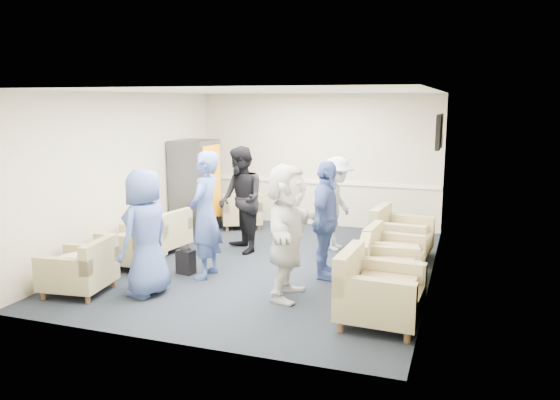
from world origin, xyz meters
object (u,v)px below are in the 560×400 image
(person_front_left, at_px, (145,233))
(armchair_corner, at_px, (242,212))
(armchair_right_midfar, at_px, (390,255))
(armchair_left_near, at_px, (82,270))
(person_mid_left, at_px, (205,215))
(person_back_right, at_px, (336,203))
(armchair_right_far, at_px, (398,236))
(person_mid_right, at_px, (326,220))
(person_back_left, at_px, (241,200))
(armchair_right_midnear, at_px, (385,272))
(armchair_left_far, at_px, (164,233))
(vending_machine, at_px, (196,186))
(armchair_right_near, at_px, (375,294))
(person_front_right, at_px, (287,232))
(armchair_left_mid, at_px, (135,246))

(person_front_left, bearing_deg, armchair_corner, -168.10)
(armchair_right_midfar, bearing_deg, armchair_left_near, 123.17)
(person_mid_left, xyz_separation_m, person_back_right, (1.45, 2.09, -0.12))
(armchair_right_far, relative_size, person_mid_right, 0.57)
(person_back_left, relative_size, person_back_right, 1.12)
(armchair_left_near, height_order, armchair_right_midnear, armchair_right_midnear)
(person_front_left, bearing_deg, person_back_left, 178.23)
(armchair_left_far, height_order, armchair_right_far, armchair_right_far)
(armchair_right_midnear, height_order, person_back_right, person_back_right)
(vending_machine, bearing_deg, armchair_right_midnear, -30.64)
(armchair_right_midfar, xyz_separation_m, armchair_corner, (-3.29, 2.16, -0.00))
(armchair_right_near, distance_m, armchair_right_far, 2.85)
(armchair_right_midfar, xyz_separation_m, person_back_right, (-1.11, 1.18, 0.50))
(armchair_right_near, distance_m, vending_machine, 5.34)
(armchair_left_near, height_order, armchair_right_midfar, armchair_left_near)
(person_front_left, bearing_deg, person_mid_left, 163.50)
(armchair_corner, bearing_deg, armchair_left_far, 47.37)
(person_mid_right, xyz_separation_m, person_front_right, (-0.27, -0.96, 0.03))
(person_back_left, bearing_deg, armchair_right_near, 6.93)
(person_back_left, bearing_deg, armchair_left_mid, -85.18)
(person_front_left, xyz_separation_m, person_back_right, (1.86, 3.01, -0.04))
(armchair_right_midfar, height_order, person_front_left, person_front_left)
(person_back_left, xyz_separation_m, person_mid_right, (1.70, -0.87, -0.04))
(armchair_left_near, height_order, person_front_right, person_front_right)
(armchair_corner, xyz_separation_m, person_front_right, (2.12, -3.51, 0.58))
(armchair_left_mid, relative_size, person_front_right, 0.46)
(vending_machine, bearing_deg, person_front_left, -72.91)
(armchair_right_midnear, height_order, person_mid_left, person_mid_left)
(armchair_right_near, bearing_deg, armchair_corner, 42.97)
(armchair_corner, bearing_deg, person_mid_right, 106.83)
(armchair_left_mid, relative_size, armchair_right_near, 0.86)
(armchair_right_midnear, distance_m, armchair_right_midfar, 0.85)
(armchair_right_midnear, xyz_separation_m, person_front_left, (-3.01, -0.99, 0.53))
(armchair_left_mid, bearing_deg, person_front_left, 39.02)
(armchair_left_far, bearing_deg, armchair_right_near, 73.55)
(armchair_left_far, xyz_separation_m, armchair_right_midnear, (3.93, -0.96, 0.01))
(armchair_left_near, height_order, person_back_right, person_back_right)
(armchair_right_midnear, relative_size, armchair_right_far, 0.90)
(armchair_right_near, relative_size, person_mid_right, 0.56)
(armchair_right_midnear, distance_m, person_back_left, 3.02)
(armchair_right_far, distance_m, person_mid_left, 3.25)
(person_mid_right, bearing_deg, person_front_right, 163.57)
(armchair_right_midnear, xyz_separation_m, person_mid_left, (-2.60, -0.06, 0.61))
(armchair_right_midfar, bearing_deg, armchair_right_near, -173.26)
(person_front_left, bearing_deg, armchair_right_midnear, 115.55)
(vending_machine, distance_m, person_front_left, 3.55)
(person_front_left, distance_m, person_mid_right, 2.54)
(armchair_right_midnear, xyz_separation_m, vending_machine, (-4.06, 2.40, 0.59))
(armchair_right_far, height_order, person_back_right, person_back_right)
(person_mid_left, distance_m, person_back_right, 2.55)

